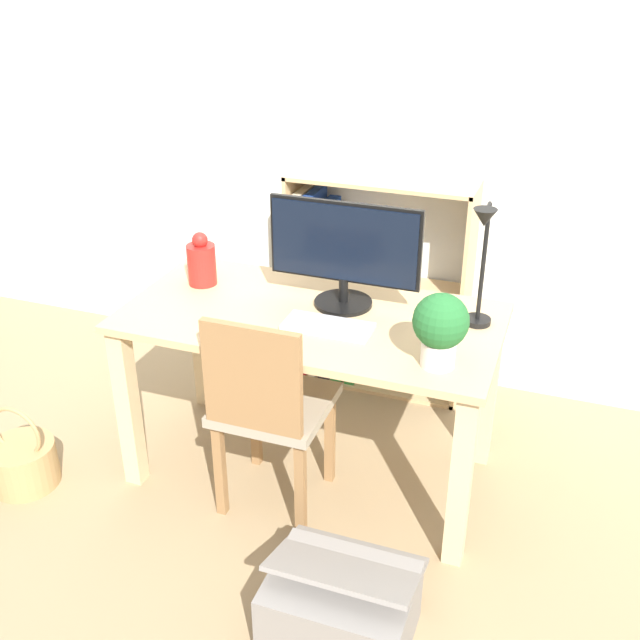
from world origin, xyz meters
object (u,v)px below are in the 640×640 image
chair (268,405)px  storage_box (341,606)px  keyboard (328,326)px  monitor (344,249)px  desk_lamp (482,256)px  bookshelf (344,295)px  basket (23,462)px  vase (202,262)px  potted_plant (440,326)px

chair → storage_box: size_ratio=1.87×
storage_box → keyboard: bearing=112.6°
monitor → desk_lamp: desk_lamp is taller
monitor → bookshelf: size_ratio=0.56×
keyboard → chair: chair is taller
monitor → keyboard: monitor is taller
desk_lamp → bookshelf: bearing=136.3°
desk_lamp → basket: (-1.66, -0.56, -0.91)m
monitor → chair: 0.64m
keyboard → storage_box: (0.28, -0.67, -0.61)m
monitor → vase: monitor is taller
bookshelf → storage_box: size_ratio=2.28×
vase → chair: (0.44, -0.38, -0.35)m
desk_lamp → potted_plant: (-0.07, -0.29, -0.14)m
potted_plant → storage_box: size_ratio=0.56×
keyboard → storage_box: keyboard is taller
desk_lamp → bookshelf: desk_lamp is taller
chair → potted_plant: bearing=12.4°
basket → storage_box: size_ratio=0.80×
keyboard → desk_lamp: size_ratio=0.69×
bookshelf → storage_box: bookshelf is taller
monitor → potted_plant: bearing=-37.0°
basket → storage_box: 1.47m
desk_lamp → chair: desk_lamp is taller
monitor → vase: (-0.60, -0.01, -0.14)m
desk_lamp → chair: bearing=-152.4°
vase → potted_plant: 1.08m
basket → keyboard: bearing=18.8°
keyboard → bookshelf: bookshelf is taller
keyboard → basket: 1.38m
bookshelf → monitor: bearing=-72.5°
chair → desk_lamp: bearing=34.4°
monitor → desk_lamp: bearing=-4.2°
chair → basket: 1.08m
vase → storage_box: bearing=-44.3°
keyboard → desk_lamp: bearing=18.7°
chair → monitor: bearing=74.5°
bookshelf → keyboard: bearing=-76.0°
monitor → storage_box: bearing=-71.8°
keyboard → potted_plant: size_ratio=1.26×
basket → storage_box: basket is taller
vase → bookshelf: (0.40, 0.65, -0.38)m
monitor → storage_box: size_ratio=1.28×
desk_lamp → potted_plant: size_ratio=1.83×
bookshelf → basket: size_ratio=2.85×
keyboard → vase: 0.65m
keyboard → storage_box: size_ratio=0.71×
keyboard → basket: keyboard is taller
monitor → storage_box: monitor is taller
monitor → bookshelf: bearing=107.5°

